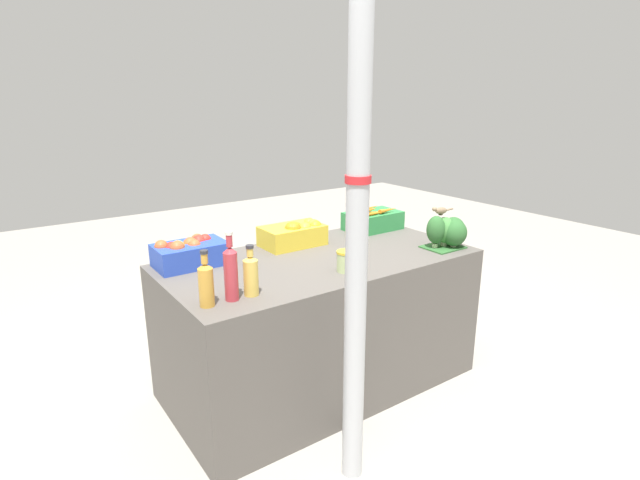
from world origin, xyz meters
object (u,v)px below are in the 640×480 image
Objects in this scene: sparrow_bird at (440,210)px; juice_bottle_golden at (251,274)px; apple_crate at (189,252)px; juice_bottle_amber at (206,283)px; broccoli_pile at (449,232)px; orange_crate at (295,233)px; support_pole at (357,210)px; pickle_jar at (346,261)px; juice_bottle_ruby at (231,272)px; carrot_crate at (373,220)px.

juice_bottle_golden is at bearing 19.65° from sparrow_bird.
apple_crate is 1.47× the size of juice_bottle_amber.
orange_crate is at bearing 141.91° from broccoli_pile.
support_pole is 0.64m from pickle_jar.
juice_bottle_golden is 1.23m from sparrow_bird.
juice_bottle_ruby is (-1.37, 0.02, 0.03)m from broccoli_pile.
juice_bottle_golden is at bearing -179.76° from pickle_jar.
juice_bottle_amber is at bearing 179.27° from broccoli_pile.
juice_bottle_golden is at bearing -155.46° from carrot_crate.
carrot_crate is (0.61, 0.01, -0.01)m from orange_crate.
carrot_crate is at bearing 22.91° from juice_bottle_ruby.
broccoli_pile is at bearing -22.71° from apple_crate.
juice_bottle_amber reaches higher than orange_crate.
carrot_crate reaches higher than apple_crate.
support_pole is 1.09m from sparrow_bird.
broccoli_pile is (0.70, -0.55, 0.02)m from orange_crate.
apple_crate is 0.82m from pickle_jar.
sparrow_bird is at bearing 145.42° from broccoli_pile.
orange_crate is 0.53m from pickle_jar.
support_pole is 6.68× the size of apple_crate.
orange_crate is 1.00× the size of carrot_crate.
juice_bottle_amber is 0.12m from juice_bottle_ruby.
pickle_jar is (0.63, 0.00, -0.08)m from juice_bottle_ruby.
juice_bottle_ruby is (-0.02, -0.55, 0.06)m from apple_crate.
support_pole is 0.63m from juice_bottle_ruby.
sparrow_bird is (1.30, -0.53, 0.15)m from apple_crate.
apple_crate is 2.74× the size of sparrow_bird.
juice_bottle_amber is 1.06× the size of juice_bottle_golden.
apple_crate is (-0.33, 0.97, -0.36)m from support_pole.
juice_bottle_ruby is (-0.34, 0.43, -0.31)m from support_pole.
support_pole reaches higher than apple_crate.
orange_crate is (0.65, -0.01, 0.00)m from apple_crate.
apple_crate is 0.55m from juice_bottle_ruby.
pickle_jar is at bearing 0.17° from juice_bottle_amber.
support_pole is 9.80× the size of juice_bottle_amber.
support_pole is 22.30× the size of pickle_jar.
juice_bottle_ruby is 1.33× the size of juice_bottle_golden.
carrot_crate is at bearing 39.65° from pickle_jar.
orange_crate is at bearing 42.97° from juice_bottle_golden.
apple_crate is 1.46m from broccoli_pile.
support_pole is 0.71m from juice_bottle_amber.
juice_bottle_ruby reaches higher than juice_bottle_golden.
apple_crate is 0.55m from juice_bottle_golden.
support_pole is at bearing -158.34° from broccoli_pile.
carrot_crate is 1.39m from juice_bottle_ruby.
broccoli_pile is 0.98× the size of juice_bottle_amber.
carrot_crate is 1.49m from juice_bottle_amber.
carrot_crate is at bearing -0.31° from apple_crate.
pickle_jar is (-0.65, -0.54, -0.01)m from carrot_crate.
support_pole reaches higher than juice_bottle_ruby.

